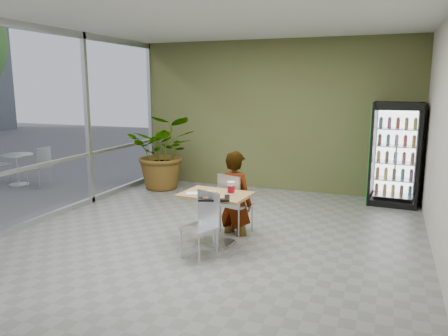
# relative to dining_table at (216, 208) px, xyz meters

# --- Properties ---
(ground) EXTENTS (7.00, 7.00, 0.00)m
(ground) POSITION_rel_dining_table_xyz_m (-0.12, 0.11, -0.54)
(ground) COLOR gray
(ground) RESTS_ON ground
(room_envelope) EXTENTS (6.00, 7.00, 3.20)m
(room_envelope) POSITION_rel_dining_table_xyz_m (-0.12, 0.11, 1.06)
(room_envelope) COLOR beige
(room_envelope) RESTS_ON ground
(storefront_frame) EXTENTS (0.10, 7.00, 3.20)m
(storefront_frame) POSITION_rel_dining_table_xyz_m (-3.12, 0.11, 1.06)
(storefront_frame) COLOR #BBBEC1
(storefront_frame) RESTS_ON ground
(dining_table) EXTENTS (1.00, 0.74, 0.75)m
(dining_table) POSITION_rel_dining_table_xyz_m (0.00, 0.00, 0.00)
(dining_table) COLOR tan
(dining_table) RESTS_ON ground
(chair_far) EXTENTS (0.52, 0.52, 0.93)m
(chair_far) POSITION_rel_dining_table_xyz_m (0.07, 0.52, 0.01)
(chair_far) COLOR #BBBEC1
(chair_far) RESTS_ON ground
(chair_near) EXTENTS (0.50, 0.50, 0.87)m
(chair_near) POSITION_rel_dining_table_xyz_m (0.02, -0.47, -0.02)
(chair_near) COLOR #BBBEC1
(chair_near) RESTS_ON ground
(seated_woman) EXTENTS (0.67, 0.54, 1.58)m
(seated_woman) POSITION_rel_dining_table_xyz_m (0.10, 0.57, -0.05)
(seated_woman) COLOR black
(seated_woman) RESTS_ON ground
(pizza_plate) EXTENTS (0.30, 0.24, 0.03)m
(pizza_plate) POSITION_rel_dining_table_xyz_m (-0.07, -0.01, 0.23)
(pizza_plate) COLOR white
(pizza_plate) RESTS_ON dining_table
(soda_cup) EXTENTS (0.11, 0.11, 0.19)m
(soda_cup) POSITION_rel_dining_table_xyz_m (0.23, -0.00, 0.30)
(soda_cup) COLOR white
(soda_cup) RESTS_ON dining_table
(napkin_stack) EXTENTS (0.21, 0.21, 0.02)m
(napkin_stack) POSITION_rel_dining_table_xyz_m (-0.28, -0.17, 0.23)
(napkin_stack) COLOR white
(napkin_stack) RESTS_ON dining_table
(cafeteria_tray) EXTENTS (0.49, 0.42, 0.02)m
(cafeteria_tray) POSITION_rel_dining_table_xyz_m (0.10, -0.30, 0.23)
(cafeteria_tray) COLOR black
(cafeteria_tray) RESTS_ON dining_table
(beverage_fridge) EXTENTS (0.93, 0.73, 1.94)m
(beverage_fridge) POSITION_rel_dining_table_xyz_m (2.37, 3.21, 0.44)
(beverage_fridge) COLOR black
(beverage_fridge) RESTS_ON ground
(potted_plant) EXTENTS (1.80, 1.68, 1.62)m
(potted_plant) POSITION_rel_dining_table_xyz_m (-2.35, 2.84, 0.28)
(potted_plant) COLOR #2A6227
(potted_plant) RESTS_ON ground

